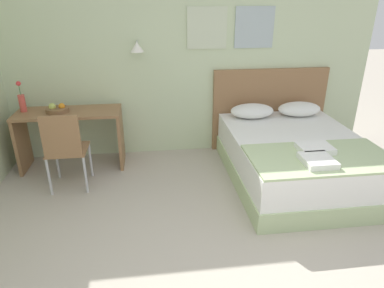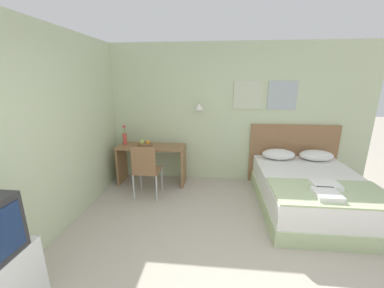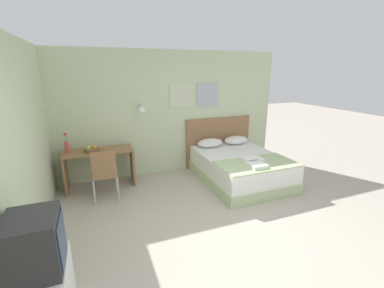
{
  "view_description": "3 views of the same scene",
  "coord_description": "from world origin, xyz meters",
  "px_view_note": "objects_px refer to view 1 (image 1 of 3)",
  "views": [
    {
      "loc": [
        -0.44,
        -1.71,
        2.08
      ],
      "look_at": [
        -0.03,
        1.38,
        0.73
      ],
      "focal_mm": 32.0,
      "sensor_mm": 36.0,
      "label": 1
    },
    {
      "loc": [
        -0.25,
        -1.71,
        1.99
      ],
      "look_at": [
        -0.58,
        1.72,
        1.04
      ],
      "focal_mm": 22.0,
      "sensor_mm": 36.0,
      "label": 2
    },
    {
      "loc": [
        -1.46,
        -2.5,
        2.25
      ],
      "look_at": [
        0.05,
        1.4,
        1.03
      ],
      "focal_mm": 24.0,
      "sensor_mm": 36.0,
      "label": 3
    }
  ],
  "objects_px": {
    "bed": "(295,159)",
    "pillow_left": "(252,111)",
    "fruit_bowl": "(57,109)",
    "pillow_right": "(299,109)",
    "flower_vase": "(22,101)",
    "desk": "(70,128)",
    "desk_chair": "(65,146)",
    "headboard": "(269,109)",
    "folded_towel_near_foot": "(315,148)",
    "folded_towel_mid_bed": "(318,160)",
    "throw_blanket": "(321,158)"
  },
  "relations": [
    {
      "from": "pillow_right",
      "to": "desk",
      "type": "bearing_deg",
      "value": -179.27
    },
    {
      "from": "desk",
      "to": "desk_chair",
      "type": "xyz_separation_m",
      "value": [
        0.06,
        -0.62,
        0.02
      ]
    },
    {
      "from": "headboard",
      "to": "desk",
      "type": "distance_m",
      "value": 2.74
    },
    {
      "from": "fruit_bowl",
      "to": "pillow_right",
      "type": "bearing_deg",
      "value": 1.08
    },
    {
      "from": "throw_blanket",
      "to": "folded_towel_near_foot",
      "type": "relative_size",
      "value": 4.21
    },
    {
      "from": "fruit_bowl",
      "to": "flower_vase",
      "type": "relative_size",
      "value": 0.73
    },
    {
      "from": "desk",
      "to": "folded_towel_mid_bed",
      "type": "bearing_deg",
      "value": -28.87
    },
    {
      "from": "pillow_right",
      "to": "flower_vase",
      "type": "xyz_separation_m",
      "value": [
        -3.6,
        0.02,
        0.24
      ]
    },
    {
      "from": "bed",
      "to": "throw_blanket",
      "type": "height_order",
      "value": "throw_blanket"
    },
    {
      "from": "headboard",
      "to": "pillow_right",
      "type": "distance_m",
      "value": 0.43
    },
    {
      "from": "pillow_right",
      "to": "desk_chair",
      "type": "distance_m",
      "value": 3.07
    },
    {
      "from": "fruit_bowl",
      "to": "throw_blanket",
      "type": "bearing_deg",
      "value": -24.23
    },
    {
      "from": "flower_vase",
      "to": "desk_chair",
      "type": "bearing_deg",
      "value": -48.61
    },
    {
      "from": "pillow_right",
      "to": "throw_blanket",
      "type": "bearing_deg",
      "value": -104.04
    },
    {
      "from": "folded_towel_near_foot",
      "to": "folded_towel_mid_bed",
      "type": "height_order",
      "value": "same"
    },
    {
      "from": "bed",
      "to": "folded_towel_mid_bed",
      "type": "relative_size",
      "value": 6.09
    },
    {
      "from": "flower_vase",
      "to": "folded_towel_mid_bed",
      "type": "bearing_deg",
      "value": -25.44
    },
    {
      "from": "folded_towel_mid_bed",
      "to": "flower_vase",
      "type": "relative_size",
      "value": 0.86
    },
    {
      "from": "headboard",
      "to": "folded_towel_mid_bed",
      "type": "bearing_deg",
      "value": -93.75
    },
    {
      "from": "bed",
      "to": "pillow_left",
      "type": "height_order",
      "value": "pillow_left"
    },
    {
      "from": "headboard",
      "to": "folded_towel_near_foot",
      "type": "bearing_deg",
      "value": -90.3
    },
    {
      "from": "pillow_right",
      "to": "flower_vase",
      "type": "relative_size",
      "value": 1.55
    },
    {
      "from": "bed",
      "to": "desk_chair",
      "type": "height_order",
      "value": "desk_chair"
    },
    {
      "from": "desk",
      "to": "flower_vase",
      "type": "bearing_deg",
      "value": 173.72
    },
    {
      "from": "pillow_left",
      "to": "throw_blanket",
      "type": "relative_size",
      "value": 0.4
    },
    {
      "from": "folded_towel_near_foot",
      "to": "desk_chair",
      "type": "bearing_deg",
      "value": 168.53
    },
    {
      "from": "pillow_left",
      "to": "throw_blanket",
      "type": "xyz_separation_m",
      "value": [
        0.33,
        -1.34,
        -0.08
      ]
    },
    {
      "from": "bed",
      "to": "pillow_right",
      "type": "relative_size",
      "value": 3.38
    },
    {
      "from": "pillow_left",
      "to": "flower_vase",
      "type": "xyz_separation_m",
      "value": [
        -2.93,
        0.02,
        0.24
      ]
    },
    {
      "from": "flower_vase",
      "to": "fruit_bowl",
      "type": "bearing_deg",
      "value": -10.76
    },
    {
      "from": "desk_chair",
      "to": "flower_vase",
      "type": "relative_size",
      "value": 2.47
    },
    {
      "from": "folded_towel_near_foot",
      "to": "desk_chair",
      "type": "xyz_separation_m",
      "value": [
        -2.65,
        0.54,
        -0.06
      ]
    },
    {
      "from": "folded_towel_mid_bed",
      "to": "fruit_bowl",
      "type": "bearing_deg",
      "value": 152.53
    },
    {
      "from": "throw_blanket",
      "to": "flower_vase",
      "type": "distance_m",
      "value": 3.55
    },
    {
      "from": "desk",
      "to": "bed",
      "type": "bearing_deg",
      "value": -14.85
    },
    {
      "from": "pillow_right",
      "to": "desk",
      "type": "height_order",
      "value": "desk"
    },
    {
      "from": "desk_chair",
      "to": "pillow_left",
      "type": "bearing_deg",
      "value": 15.81
    },
    {
      "from": "pillow_left",
      "to": "folded_towel_mid_bed",
      "type": "height_order",
      "value": "pillow_left"
    },
    {
      "from": "pillow_left",
      "to": "fruit_bowl",
      "type": "distance_m",
      "value": 2.51
    },
    {
      "from": "desk_chair",
      "to": "flower_vase",
      "type": "distance_m",
      "value": 0.97
    },
    {
      "from": "bed",
      "to": "flower_vase",
      "type": "height_order",
      "value": "flower_vase"
    },
    {
      "from": "headboard",
      "to": "desk",
      "type": "height_order",
      "value": "headboard"
    },
    {
      "from": "headboard",
      "to": "folded_towel_mid_bed",
      "type": "distance_m",
      "value": 1.75
    },
    {
      "from": "bed",
      "to": "folded_towel_mid_bed",
      "type": "xyz_separation_m",
      "value": [
        -0.11,
        -0.72,
        0.34
      ]
    },
    {
      "from": "bed",
      "to": "folded_towel_near_foot",
      "type": "bearing_deg",
      "value": -91.01
    },
    {
      "from": "desk",
      "to": "desk_chair",
      "type": "relative_size",
      "value": 1.36
    },
    {
      "from": "pillow_left",
      "to": "desk_chair",
      "type": "relative_size",
      "value": 0.63
    },
    {
      "from": "headboard",
      "to": "desk_chair",
      "type": "bearing_deg",
      "value": -160.87
    },
    {
      "from": "pillow_right",
      "to": "folded_towel_near_foot",
      "type": "height_order",
      "value": "pillow_right"
    },
    {
      "from": "desk_chair",
      "to": "flower_vase",
      "type": "height_order",
      "value": "flower_vase"
    }
  ]
}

